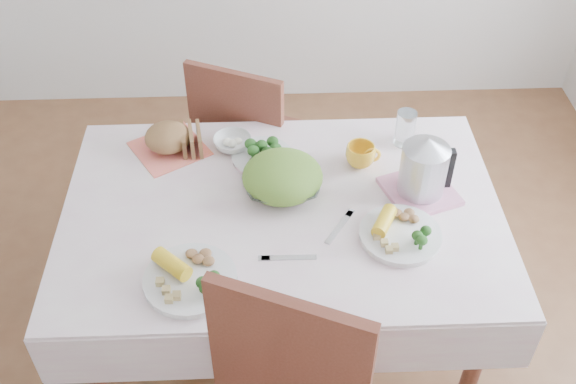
{
  "coord_description": "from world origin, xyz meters",
  "views": [
    {
      "loc": [
        -0.05,
        -1.65,
        2.36
      ],
      "look_at": [
        0.02,
        0.02,
        0.82
      ],
      "focal_mm": 42.0,
      "sensor_mm": 36.0,
      "label": 1
    }
  ],
  "objects_px": {
    "dining_table": "(283,282)",
    "yellow_mug": "(360,155)",
    "chair_far": "(257,143)",
    "dinner_plate_right": "(400,235)",
    "dinner_plate_left": "(190,280)",
    "salad_bowl": "(283,183)",
    "electric_kettle": "(424,167)"
  },
  "relations": [
    {
      "from": "dining_table",
      "to": "dinner_plate_left",
      "type": "relative_size",
      "value": 4.86
    },
    {
      "from": "dinner_plate_left",
      "to": "electric_kettle",
      "type": "bearing_deg",
      "value": 25.76
    },
    {
      "from": "chair_far",
      "to": "dinner_plate_left",
      "type": "distance_m",
      "value": 1.11
    },
    {
      "from": "dining_table",
      "to": "salad_bowl",
      "type": "xyz_separation_m",
      "value": [
        0.0,
        0.09,
        0.42
      ]
    },
    {
      "from": "dining_table",
      "to": "dinner_plate_right",
      "type": "xyz_separation_m",
      "value": [
        0.38,
        -0.15,
        0.4
      ]
    },
    {
      "from": "chair_far",
      "to": "salad_bowl",
      "type": "relative_size",
      "value": 3.64
    },
    {
      "from": "dinner_plate_right",
      "to": "dining_table",
      "type": "bearing_deg",
      "value": 158.31
    },
    {
      "from": "chair_far",
      "to": "yellow_mug",
      "type": "distance_m",
      "value": 0.72
    },
    {
      "from": "chair_far",
      "to": "dinner_plate_right",
      "type": "height_order",
      "value": "chair_far"
    },
    {
      "from": "dining_table",
      "to": "yellow_mug",
      "type": "bearing_deg",
      "value": 37.35
    },
    {
      "from": "dinner_plate_left",
      "to": "electric_kettle",
      "type": "xyz_separation_m",
      "value": [
        0.77,
        0.37,
        0.11
      ]
    },
    {
      "from": "yellow_mug",
      "to": "electric_kettle",
      "type": "height_order",
      "value": "electric_kettle"
    },
    {
      "from": "chair_far",
      "to": "dinner_plate_left",
      "type": "height_order",
      "value": "chair_far"
    },
    {
      "from": "dining_table",
      "to": "electric_kettle",
      "type": "xyz_separation_m",
      "value": [
        0.48,
        0.06,
        0.51
      ]
    },
    {
      "from": "yellow_mug",
      "to": "dinner_plate_right",
      "type": "bearing_deg",
      "value": -76.7
    },
    {
      "from": "dining_table",
      "to": "dinner_plate_left",
      "type": "xyz_separation_m",
      "value": [
        -0.29,
        -0.31,
        0.4
      ]
    },
    {
      "from": "dinner_plate_right",
      "to": "yellow_mug",
      "type": "bearing_deg",
      "value": 103.3
    },
    {
      "from": "dinner_plate_right",
      "to": "electric_kettle",
      "type": "height_order",
      "value": "electric_kettle"
    },
    {
      "from": "chair_far",
      "to": "salad_bowl",
      "type": "distance_m",
      "value": 0.73
    },
    {
      "from": "chair_far",
      "to": "dining_table",
      "type": "bearing_deg",
      "value": 121.35
    },
    {
      "from": "dinner_plate_right",
      "to": "chair_far",
      "type": "bearing_deg",
      "value": 117.98
    },
    {
      "from": "yellow_mug",
      "to": "chair_far",
      "type": "bearing_deg",
      "value": 126.74
    },
    {
      "from": "salad_bowl",
      "to": "dinner_plate_left",
      "type": "bearing_deg",
      "value": -125.97
    },
    {
      "from": "dinner_plate_left",
      "to": "chair_far",
      "type": "bearing_deg",
      "value": 79.14
    },
    {
      "from": "dining_table",
      "to": "chair_far",
      "type": "bearing_deg",
      "value": 97.05
    },
    {
      "from": "yellow_mug",
      "to": "dining_table",
      "type": "bearing_deg",
      "value": -142.65
    },
    {
      "from": "dinner_plate_right",
      "to": "electric_kettle",
      "type": "distance_m",
      "value": 0.26
    },
    {
      "from": "chair_far",
      "to": "salad_bowl",
      "type": "bearing_deg",
      "value": 122.69
    },
    {
      "from": "chair_far",
      "to": "salad_bowl",
      "type": "height_order",
      "value": "chair_far"
    },
    {
      "from": "dinner_plate_right",
      "to": "dinner_plate_left",
      "type": "bearing_deg",
      "value": -166.33
    },
    {
      "from": "dining_table",
      "to": "chair_far",
      "type": "relative_size",
      "value": 1.46
    },
    {
      "from": "salad_bowl",
      "to": "yellow_mug",
      "type": "xyz_separation_m",
      "value": [
        0.29,
        0.13,
        0.01
      ]
    }
  ]
}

